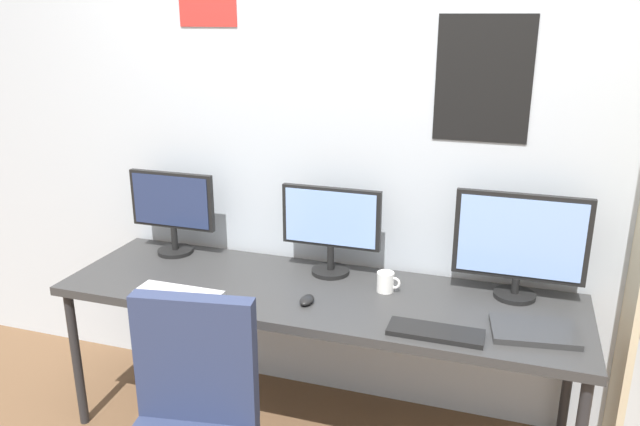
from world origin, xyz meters
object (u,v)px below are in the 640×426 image
Objects in this scene: desk at (317,301)px; coffee_mug at (386,282)px; keyboard_right at (436,332)px; monitor_left at (172,207)px; monitor_right at (520,242)px; monitor_center at (331,225)px; computer_mouse at (307,300)px; laptop_closed at (534,331)px; keyboard_left at (179,293)px.

desk is 21.87× the size of coffee_mug.
desk is 6.32× the size of keyboard_right.
monitor_left is 0.82× the size of monitor_right.
monitor_center is at bearing 90.00° from desk.
monitor_left reaches higher than desk.
computer_mouse is at bearing -157.74° from monitor_right.
computer_mouse reaches higher than laptop_closed.
desk is 0.32m from coffee_mug.
monitor_left is 0.94m from computer_mouse.
coffee_mug reaches higher than desk.
monitor_left is at bearing 157.81° from computer_mouse.
monitor_right reaches higher than keyboard_left.
monitor_center is 1.47× the size of laptop_closed.
monitor_left is at bearing -180.00° from monitor_right.
keyboard_left is at bearing 176.48° from laptop_closed.
coffee_mug is (-0.27, 0.32, 0.04)m from keyboard_right.
monitor_left reaches higher than computer_mouse.
monitor_right is 5.76× the size of computer_mouse.
desk is 5.97× the size of keyboard_left.
keyboard_left is 0.57m from computer_mouse.
laptop_closed reaches higher than desk.
coffee_mug is (-0.63, 0.20, 0.03)m from laptop_closed.
monitor_left is 1.80m from laptop_closed.
monitor_center reaches higher than coffee_mug.
coffee_mug is at bearing 153.99° from laptop_closed.
desk is 0.15m from computer_mouse.
monitor_center is 0.37m from coffee_mug.
coffee_mug is at bearing -5.97° from monitor_left.
monitor_center is 4.44× the size of coffee_mug.
keyboard_right is 3.82× the size of computer_mouse.
laptop_closed reaches higher than keyboard_right.
monitor_left is at bearing 174.03° from coffee_mug.
desk is at bearing 22.33° from keyboard_left.
laptop_closed is at bearing -75.93° from monitor_right.
keyboard_right is 0.38m from laptop_closed.
laptop_closed is at bearing -10.24° from monitor_left.
monitor_left is at bearing 162.46° from keyboard_right.
desk is 4.20× the size of monitor_right.
keyboard_left is 3.66× the size of coffee_mug.
monitor_center is 0.75m from keyboard_left.
computer_mouse is at bearing 169.91° from keyboard_right.
monitor_left reaches higher than laptop_closed.
monitor_center reaches higher than computer_mouse.
keyboard_left is 1.21× the size of laptop_closed.
laptop_closed is at bearing -19.07° from monitor_center.
monitor_center is 1.00m from laptop_closed.
desk is at bearing 90.61° from computer_mouse.
monitor_center is 1.28× the size of keyboard_right.
laptop_closed is (1.48, 0.12, 0.00)m from keyboard_left.
monitor_center is at bearing 0.00° from monitor_left.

